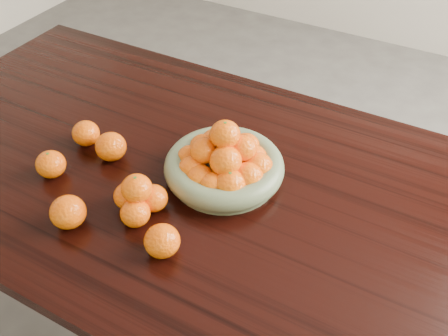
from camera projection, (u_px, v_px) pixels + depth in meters
The scene contains 9 objects.
ground at pixel (216, 332), 1.81m from camera, with size 5.00×5.00×0.00m, color #64625E.
dining_table at pixel (214, 205), 1.37m from camera, with size 2.00×1.00×0.75m.
fruit_bowl at pixel (225, 163), 1.29m from camera, with size 0.31×0.31×0.17m.
orange_pyramid at pixel (138, 199), 1.20m from camera, with size 0.13×0.13×0.12m.
loose_orange_0 at pixel (51, 164), 1.31m from camera, with size 0.08×0.08×0.07m, color orange.
loose_orange_1 at pixel (68, 212), 1.17m from camera, with size 0.09×0.09×0.08m, color orange.
loose_orange_2 at pixel (162, 241), 1.11m from camera, with size 0.08×0.08×0.08m, color orange.
loose_orange_3 at pixel (111, 147), 1.35m from camera, with size 0.08×0.08×0.08m, color orange.
loose_orange_4 at pixel (86, 133), 1.41m from camera, with size 0.08×0.08×0.07m, color orange.
Camera 1 is at (0.49, -0.82, 1.65)m, focal length 40.00 mm.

